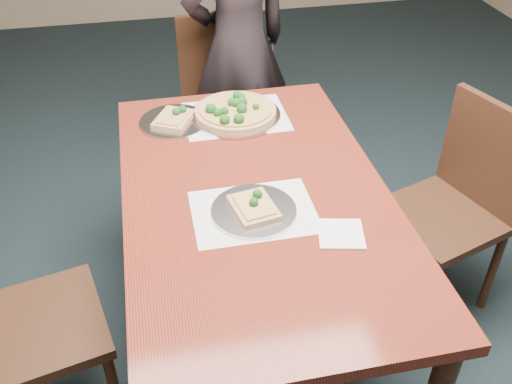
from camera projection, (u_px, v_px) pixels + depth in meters
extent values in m
plane|color=black|center=(293.00, 362.00, 2.29)|extent=(8.00, 8.00, 0.00)
cube|color=#591A11|center=(256.00, 197.00, 1.96)|extent=(0.90, 1.50, 0.04)
cylinder|color=black|center=(144.00, 183.00, 2.66)|extent=(0.07, 0.07, 0.70)
cylinder|color=black|center=(305.00, 164.00, 2.79)|extent=(0.07, 0.07, 0.70)
cube|color=black|center=(223.00, 114.00, 2.99)|extent=(0.45, 0.45, 0.04)
cylinder|color=black|center=(192.00, 173.00, 2.97)|extent=(0.04, 0.04, 0.43)
cylinder|color=black|center=(190.00, 137.00, 3.25)|extent=(0.04, 0.04, 0.43)
cylinder|color=black|center=(261.00, 168.00, 3.00)|extent=(0.04, 0.04, 0.43)
cylinder|color=black|center=(253.00, 133.00, 3.29)|extent=(0.04, 0.04, 0.43)
cube|color=black|center=(218.00, 56.00, 2.99)|extent=(0.42, 0.07, 0.44)
cube|color=black|center=(37.00, 328.00, 1.86)|extent=(0.50, 0.50, 0.04)
cylinder|color=black|center=(93.00, 319.00, 2.19)|extent=(0.04, 0.04, 0.43)
cube|color=black|center=(441.00, 218.00, 2.31)|extent=(0.53, 0.53, 0.04)
cylinder|color=black|center=(370.00, 249.00, 2.50)|extent=(0.04, 0.04, 0.43)
cylinder|color=black|center=(431.00, 223.00, 2.64)|extent=(0.04, 0.04, 0.43)
cylinder|color=black|center=(429.00, 303.00, 2.25)|extent=(0.04, 0.04, 0.43)
cylinder|color=black|center=(492.00, 271.00, 2.40)|extent=(0.04, 0.04, 0.43)
cube|color=black|center=(488.00, 155.00, 2.24)|extent=(0.16, 0.41, 0.44)
imported|color=black|center=(239.00, 46.00, 2.81)|extent=(0.69, 0.57, 1.61)
cube|color=white|center=(236.00, 116.00, 2.36)|extent=(0.42, 0.32, 0.00)
cube|color=white|center=(254.00, 212.00, 1.86)|extent=(0.40, 0.30, 0.00)
cylinder|color=silver|center=(236.00, 115.00, 2.36)|extent=(0.37, 0.37, 0.01)
cylinder|color=#B07543|center=(236.00, 112.00, 2.35)|extent=(0.34, 0.34, 0.02)
cylinder|color=#D4C56E|center=(235.00, 109.00, 2.34)|extent=(0.30, 0.30, 0.01)
sphere|color=#154517|center=(225.00, 111.00, 2.29)|extent=(0.03, 0.03, 0.03)
sphere|color=#154517|center=(211.00, 109.00, 2.30)|extent=(0.04, 0.04, 0.04)
sphere|color=#154517|center=(243.00, 102.00, 2.36)|extent=(0.03, 0.03, 0.03)
sphere|color=#154517|center=(236.00, 103.00, 2.34)|extent=(0.04, 0.04, 0.04)
sphere|color=#154517|center=(242.00, 97.00, 2.39)|extent=(0.03, 0.03, 0.03)
sphere|color=#154517|center=(242.00, 108.00, 2.30)|extent=(0.04, 0.04, 0.04)
sphere|color=#154517|center=(225.00, 120.00, 2.23)|extent=(0.04, 0.04, 0.04)
sphere|color=#154517|center=(218.00, 112.00, 2.28)|extent=(0.04, 0.04, 0.04)
sphere|color=#154517|center=(232.00, 102.00, 2.35)|extent=(0.04, 0.04, 0.04)
sphere|color=#154517|center=(256.00, 107.00, 2.33)|extent=(0.03, 0.03, 0.03)
sphere|color=#154517|center=(242.00, 102.00, 2.35)|extent=(0.04, 0.04, 0.04)
sphere|color=#154517|center=(237.00, 95.00, 2.40)|extent=(0.04, 0.04, 0.04)
sphere|color=#154517|center=(239.00, 119.00, 2.24)|extent=(0.04, 0.04, 0.04)
cylinder|color=silver|center=(254.00, 210.00, 1.85)|extent=(0.28, 0.28, 0.01)
cube|color=#B07543|center=(254.00, 207.00, 1.85)|extent=(0.16, 0.19, 0.02)
cube|color=#D4C56E|center=(254.00, 205.00, 1.84)|extent=(0.12, 0.16, 0.01)
sphere|color=#154517|center=(254.00, 202.00, 1.83)|extent=(0.03, 0.03, 0.03)
sphere|color=#154517|center=(257.00, 194.00, 1.87)|extent=(0.03, 0.03, 0.03)
cylinder|color=silver|center=(174.00, 121.00, 2.32)|extent=(0.28, 0.28, 0.01)
cube|color=#B07543|center=(174.00, 119.00, 2.31)|extent=(0.19, 0.21, 0.02)
cube|color=#D4C56E|center=(174.00, 116.00, 2.30)|extent=(0.15, 0.17, 0.01)
sphere|color=#154517|center=(182.00, 109.00, 2.32)|extent=(0.03, 0.03, 0.03)
sphere|color=#154517|center=(176.00, 112.00, 2.31)|extent=(0.03, 0.03, 0.03)
cube|color=white|center=(341.00, 234.00, 1.77)|extent=(0.17, 0.17, 0.01)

